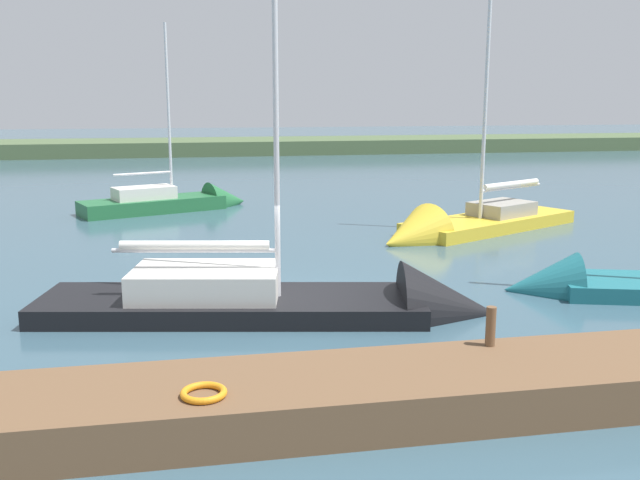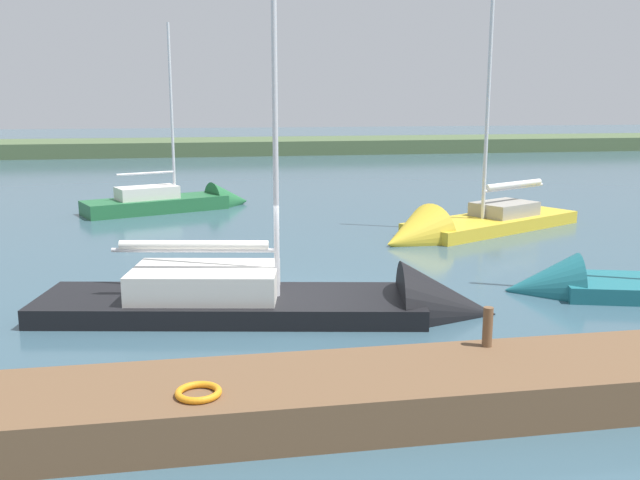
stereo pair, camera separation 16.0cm
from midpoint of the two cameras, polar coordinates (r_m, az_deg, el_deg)
The scene contains 8 objects.
ground_plane at distance 16.54m, azimuth -2.43°, elevation -5.42°, with size 200.00×200.00×0.00m, color #385666.
far_shoreline at distance 62.64m, azimuth -8.60°, elevation 6.98°, with size 180.00×8.00×2.40m, color #4C603D.
dock_pier at distance 10.97m, azimuth 2.08°, elevation -12.50°, with size 25.78×2.15×0.71m, color brown.
mooring_post_near at distance 12.16m, azimuth 13.33°, elevation -6.84°, with size 0.17×0.17×0.68m, color brown.
life_ring_buoy at distance 10.18m, azimuth -9.89°, elevation -12.14°, with size 0.66×0.66×0.10m, color orange.
sailboat_near_dock at distance 25.51m, azimuth 10.92°, elevation 0.86°, with size 9.09×6.26×11.39m.
sailboat_behind_pier at distance 31.31m, azimuth -11.55°, elevation 2.84°, with size 7.54×4.55×8.70m.
sailboat_outer_mooring at distance 15.90m, azimuth -1.26°, elevation -5.58°, with size 10.55×4.24×12.84m.
Camera 1 is at (2.30, 15.66, 4.82)m, focal length 39.38 mm.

